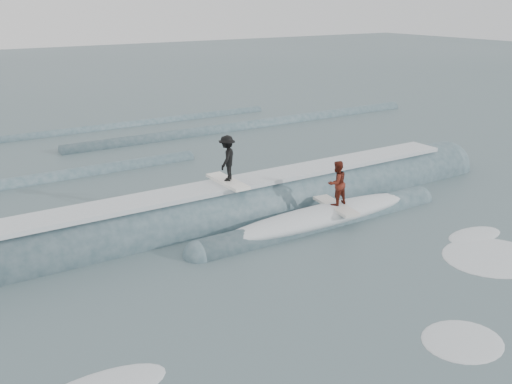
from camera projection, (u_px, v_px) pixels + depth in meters
ground at (377, 295)px, 14.18m from camera, size 160.00×160.00×0.00m
breaking_wave at (250, 214)px, 19.29m from camera, size 22.75×3.93×2.29m
surfer_black at (227, 161)px, 18.53m from camera, size 1.08×2.00×1.60m
surfer_red at (337, 187)px, 18.46m from camera, size 0.81×2.06×1.57m
whitewater at (457, 284)px, 14.68m from camera, size 14.26×4.91×0.10m
far_swells at (131, 146)px, 28.41m from camera, size 39.14×8.65×0.80m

